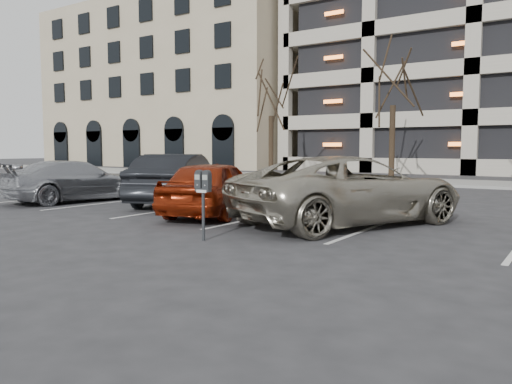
# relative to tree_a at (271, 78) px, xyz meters

# --- Properties ---
(ground) EXTENTS (140.00, 140.00, 0.00)m
(ground) POSITION_rel_tree_a_xyz_m (10.00, -16.00, -5.57)
(ground) COLOR #28282B
(ground) RESTS_ON ground
(sidewalk) EXTENTS (80.00, 4.00, 0.12)m
(sidewalk) POSITION_rel_tree_a_xyz_m (10.00, 0.00, -5.51)
(sidewalk) COLOR gray
(sidewalk) RESTS_ON ground
(stall_lines) EXTENTS (16.90, 5.20, 0.00)m
(stall_lines) POSITION_rel_tree_a_xyz_m (8.60, -13.70, -5.56)
(stall_lines) COLOR silver
(stall_lines) RESTS_ON ground
(office_building) EXTENTS (26.00, 16.20, 15.00)m
(office_building) POSITION_rel_tree_a_xyz_m (-18.00, 13.92, 1.92)
(office_building) COLOR tan
(office_building) RESTS_ON ground
(tree_a) EXTENTS (3.39, 3.39, 7.71)m
(tree_a) POSITION_rel_tree_a_xyz_m (0.00, 0.00, 0.00)
(tree_a) COLOR black
(tree_a) RESTS_ON ground
(tree_b) EXTENTS (3.65, 3.65, 8.29)m
(tree_b) POSITION_rel_tree_a_xyz_m (7.00, 0.00, 0.42)
(tree_b) COLOR black
(tree_b) RESTS_ON ground
(parking_meter) EXTENTS (0.32, 0.14, 1.25)m
(parking_meter) POSITION_rel_tree_a_xyz_m (9.40, -17.19, -4.61)
(parking_meter) COLOR black
(parking_meter) RESTS_ON ground
(suv_silver) EXTENTS (4.51, 5.95, 1.51)m
(suv_silver) POSITION_rel_tree_a_xyz_m (10.78, -13.87, -4.82)
(suv_silver) COLOR #AFA895
(suv_silver) RESTS_ON ground
(car_red) EXTENTS (2.74, 4.33, 1.37)m
(car_red) POSITION_rel_tree_a_xyz_m (7.40, -14.37, -4.88)
(car_red) COLOR maroon
(car_red) RESTS_ON ground
(car_dark) EXTENTS (3.24, 4.77, 1.49)m
(car_dark) POSITION_rel_tree_a_xyz_m (4.92, -13.02, -4.82)
(car_dark) COLOR black
(car_dark) RESTS_ON ground
(car_silver) EXTENTS (2.41, 4.64, 1.29)m
(car_silver) POSITION_rel_tree_a_xyz_m (1.78, -14.29, -4.92)
(car_silver) COLOR #9FA1A7
(car_silver) RESTS_ON ground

